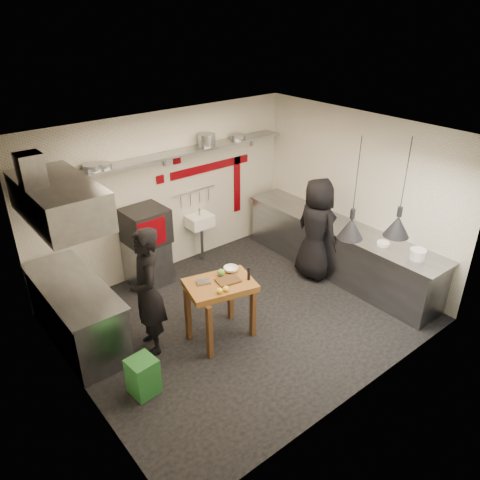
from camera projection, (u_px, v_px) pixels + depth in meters
floor at (243, 317)px, 7.21m from camera, size 5.00×5.00×0.00m
ceiling at (244, 138)px, 5.93m from camera, size 5.00×5.00×0.00m
wall_back at (166, 193)px, 8.02m from camera, size 5.00×0.04×2.80m
wall_front at (365, 303)px, 5.12m from camera, size 5.00×0.04×2.80m
wall_left at (69, 300)px, 5.17m from camera, size 0.04×4.20×2.80m
wall_right at (357, 195)px, 7.97m from camera, size 0.04×4.20×2.80m
red_band_horiz at (211, 167)px, 8.41m from camera, size 1.70×0.02×0.14m
red_band_vert at (237, 185)px, 8.97m from camera, size 0.14×0.02×1.10m
red_tile_a at (177, 160)px, 7.90m from camera, size 0.14×0.02×0.14m
red_tile_b at (160, 179)px, 7.82m from camera, size 0.14×0.02×0.14m
back_shelf at (169, 155)px, 7.57m from camera, size 4.60×0.34×0.04m
shelf_bracket_left at (49, 184)px, 6.66m from camera, size 0.04×0.06×0.24m
shelf_bracket_mid at (164, 159)px, 7.72m from camera, size 0.04×0.06×0.24m
shelf_bracket_right at (252, 139)px, 8.78m from camera, size 0.04×0.06×0.24m
pan_far_left at (92, 167)px, 6.82m from camera, size 0.35×0.35×0.09m
pan_mid_left at (103, 165)px, 6.92m from camera, size 0.32×0.32×0.07m
stock_pot at (207, 140)px, 7.94m from camera, size 0.39×0.39×0.20m
pan_right at (238, 137)px, 8.35m from camera, size 0.32×0.32×0.08m
oven_stand at (148, 262)px, 7.92m from camera, size 0.66×0.60×0.80m
combi_oven at (145, 226)px, 7.59m from camera, size 0.69×0.65×0.58m
oven_door at (152, 233)px, 7.35m from camera, size 0.50×0.05×0.46m
oven_glass at (153, 231)px, 7.41m from camera, size 0.36×0.03×0.34m
hand_sink at (200, 221)px, 8.49m from camera, size 0.46×0.34×0.22m
sink_tap at (199, 212)px, 8.41m from camera, size 0.03×0.03×0.14m
sink_drain at (202, 243)px, 8.66m from camera, size 0.06×0.06×0.66m
utensil_rail at (194, 191)px, 8.34m from camera, size 0.90×0.02×0.02m
counter_right at (338, 250)px, 8.21m from camera, size 0.70×3.80×0.90m
counter_right_top at (340, 226)px, 8.00m from camera, size 0.76×3.90×0.03m
plate_stack at (417, 254)px, 6.92m from camera, size 0.26×0.26×0.15m
small_bowl_right at (383, 244)px, 7.33m from camera, size 0.20×0.20×0.05m
counter_left at (77, 314)px, 6.53m from camera, size 0.70×1.90×0.90m
counter_left_top at (71, 286)px, 6.32m from camera, size 0.76×2.00×0.03m
extractor_hood at (59, 200)px, 5.78m from camera, size 0.78×1.60×0.50m
hood_duct at (31, 174)px, 5.46m from camera, size 0.28×0.28×0.50m
green_bin at (143, 376)px, 5.73m from camera, size 0.35×0.35×0.50m
prep_table at (221, 310)px, 6.60m from camera, size 1.05×0.85×0.92m
cutting_board at (228, 280)px, 6.41m from camera, size 0.35×0.28×0.02m
pepper_mill at (249, 273)px, 6.41m from camera, size 0.05×0.05×0.20m
lemon_a at (219, 291)px, 6.13m from camera, size 0.10×0.10×0.08m
lemon_b at (226, 289)px, 6.18m from camera, size 0.08×0.08×0.08m
veg_ball at (221, 273)px, 6.52m from camera, size 0.13×0.13×0.10m
steel_tray at (203, 282)px, 6.37m from camera, size 0.22×0.19×0.03m
bowl at (231, 269)px, 6.64m from camera, size 0.26×0.26×0.07m
heat_lamp_near at (355, 190)px, 6.35m from camera, size 0.43×0.43×1.47m
heat_lamp_far at (404, 189)px, 6.32m from camera, size 0.39×0.39×1.43m
chef_left at (147, 292)px, 6.18m from camera, size 0.63×0.77×1.83m
chef_right at (317, 229)px, 7.91m from camera, size 0.61×0.90×1.80m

